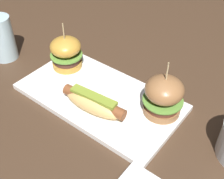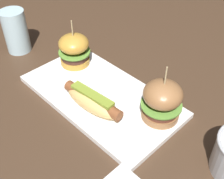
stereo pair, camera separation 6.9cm
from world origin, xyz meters
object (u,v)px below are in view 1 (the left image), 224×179
Objects in this scene: slider_left at (66,52)px; water_glass at (2,38)px; hot_dog at (94,103)px; slider_right at (163,96)px; platter_main at (99,97)px.

water_glass is (-0.19, -0.07, 0.01)m from slider_left.
hot_dog is at bearing -26.63° from slider_left.
slider_right reaches higher than water_glass.
platter_main is at bearing -163.43° from slider_right.
slider_right is 0.51m from water_glass.
water_glass is at bearing 177.04° from hot_dog.
slider_left is 0.94× the size of slider_right.
hot_dog is 1.25× the size of slider_left.
slider_right is at bearing 1.20° from slider_left.
slider_right is at bearing 36.08° from hot_dog.
water_glass reaches higher than platter_main.
slider_left is 0.21m from water_glass.
platter_main is 2.90× the size of slider_right.
slider_right reaches higher than hot_dog.
slider_left is at bearing 19.48° from water_glass.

